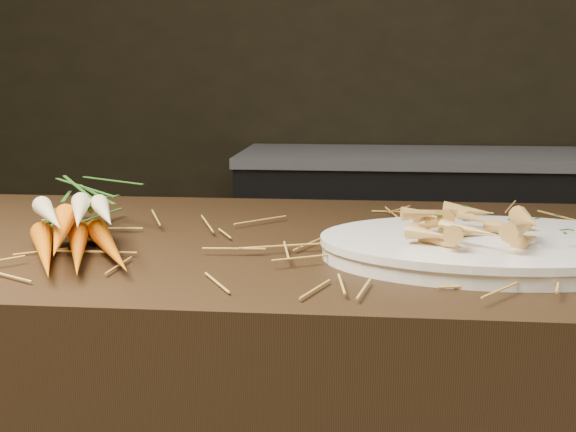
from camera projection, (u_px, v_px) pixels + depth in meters
name	position (u px, v px, depth m)	size (l,w,h in m)	color
back_counter	(463.00, 255.00, 2.96)	(1.82, 0.62, 0.84)	black
straw_bedding	(446.00, 236.00, 1.06)	(1.40, 0.60, 0.02)	#A4722D
root_veg_bunch	(75.00, 212.00, 1.06)	(0.31, 0.47, 0.09)	#D96009
serving_platter	(494.00, 250.00, 0.96)	(0.46, 0.30, 0.02)	white
roasted_veg_heap	(496.00, 222.00, 0.95)	(0.22, 0.16, 0.05)	#B28038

